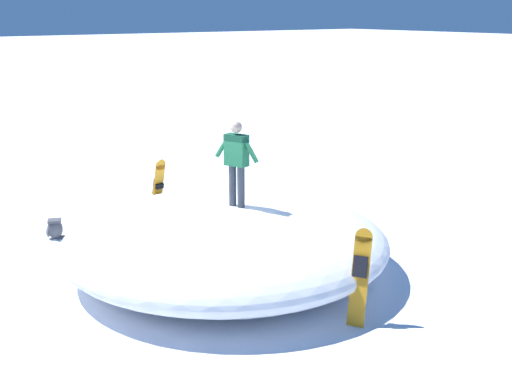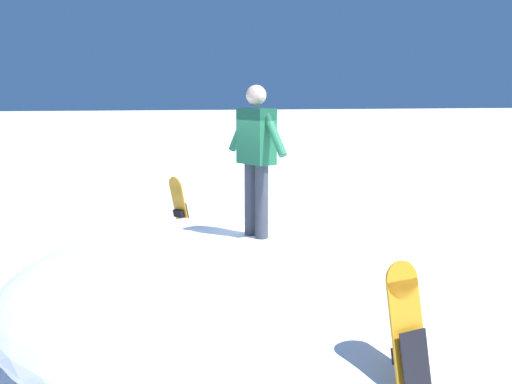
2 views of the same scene
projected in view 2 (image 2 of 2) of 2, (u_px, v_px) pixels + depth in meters
The scene contains 4 objects.
ground at pixel (314, 346), 6.75m from camera, with size 240.00×240.00×0.00m, color white.
snow_mound at pixel (280, 287), 6.82m from camera, with size 6.12×6.15×1.24m, color white.
snowboarder_standing at pixel (256, 151), 6.46m from camera, with size 0.97×0.39×1.63m.
snowboard_secondary_upright at pixel (182, 223), 9.48m from camera, with size 0.42×0.45×1.54m.
Camera 2 is at (5.92, -2.52, 2.74)m, focal length 42.52 mm.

